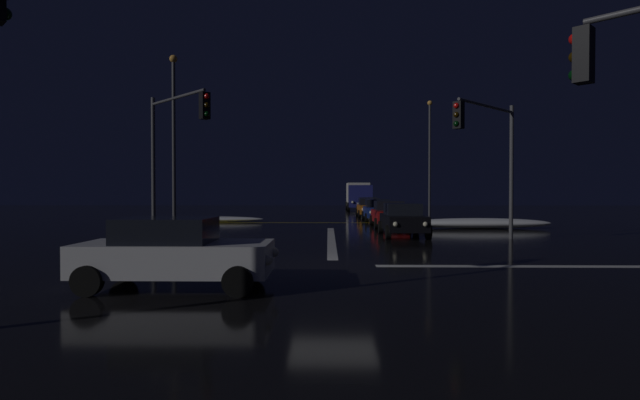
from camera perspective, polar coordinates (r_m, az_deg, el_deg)
name	(u,v)px	position (r m, az deg, el deg)	size (l,w,h in m)	color
ground	(333,268)	(14.27, 1.53, -7.87)	(120.00, 120.00, 0.10)	black
stop_line_north	(331,239)	(21.93, 1.33, -4.60)	(0.35, 13.19, 0.01)	white
centre_line_ns	(330,223)	(33.50, 1.20, -2.65)	(22.00, 0.15, 0.01)	yellow
crosswalk_bar_east	(606,266)	(16.34, 30.37, -6.69)	(13.19, 0.40, 0.01)	white
snow_bank_left_curb	(208,219)	(35.17, -12.85, -2.19)	(7.77, 1.50, 0.39)	white
snow_bank_right_curb	(478,223)	(29.75, 17.92, -2.60)	(8.43, 1.50, 0.60)	white
sedan_black	(403,219)	(23.81, 9.62, -2.25)	(2.02, 4.33, 1.57)	black
sedan_red	(389,214)	(29.64, 8.03, -1.60)	(2.02, 4.33, 1.57)	maroon
sedan_blue	(377,210)	(35.51, 6.69, -1.16)	(2.02, 4.33, 1.57)	navy
sedan_orange	(369,208)	(40.74, 5.74, -0.88)	(2.02, 4.33, 1.57)	#C66014
sedan_silver	(368,205)	(47.01, 5.55, -0.62)	(2.02, 4.33, 1.57)	#B7B7BC
box_truck	(358,195)	(54.51, 4.49, 0.56)	(2.68, 8.28, 3.08)	navy
sedan_white_crossing	(174,252)	(11.41, -16.63, -5.84)	(4.33, 2.02, 1.57)	silver
traffic_signal_ne	(490,143)	(22.00, 19.21, 6.26)	(3.57, 3.57, 6.01)	#4C4C51
traffic_signal_nw	(173,138)	(22.04, -16.73, 6.95)	(3.49, 3.49, 6.42)	#4C4C51
streetlamp_left_near	(174,130)	(28.97, -16.66, 7.82)	(0.44, 0.44, 9.80)	#424247
streetlamp_right_far	(430,150)	(44.49, 12.65, 5.69)	(0.44, 0.44, 10.15)	#424247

